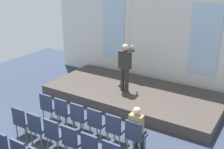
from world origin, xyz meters
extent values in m
cube|color=silver|center=(0.00, 5.88, 2.22)|extent=(9.51, 0.10, 4.43)
cube|color=silver|center=(-1.90, 5.82, 2.13)|extent=(1.06, 0.04, 2.56)
cube|color=silver|center=(-1.22, 5.83, 2.22)|extent=(0.20, 0.08, 4.43)
cube|color=silver|center=(1.90, 5.82, 2.13)|extent=(1.06, 0.04, 2.56)
cube|color=#3F3833|center=(0.00, 4.13, 0.19)|extent=(6.23, 2.91, 0.38)
cylinder|color=#332D28|center=(-0.35, 3.93, 0.80)|extent=(0.14, 0.14, 0.84)
cylinder|color=#332D28|center=(-0.17, 3.93, 0.80)|extent=(0.14, 0.14, 0.84)
cube|color=#332D28|center=(-0.26, 3.93, 1.54)|extent=(0.42, 0.22, 0.63)
cube|color=navy|center=(-0.26, 4.05, 1.61)|extent=(0.06, 0.01, 0.38)
sphere|color=beige|center=(-0.26, 3.94, 1.99)|extent=(0.21, 0.21, 0.21)
cylinder|color=#332D28|center=(-0.50, 4.01, 1.63)|extent=(0.09, 0.28, 0.45)
cylinder|color=#332D28|center=(-0.12, 4.07, 1.85)|extent=(0.15, 0.36, 0.15)
cylinder|color=#332D28|center=(-0.17, 4.20, 1.86)|extent=(0.11, 0.34, 0.15)
sphere|color=beige|center=(-0.27, 4.46, 1.89)|extent=(0.10, 0.10, 0.10)
cylinder|color=black|center=(-0.52, 4.21, 0.39)|extent=(0.28, 0.28, 0.03)
cylinder|color=black|center=(-0.52, 4.21, 1.13)|extent=(0.02, 0.02, 1.45)
sphere|color=#262626|center=(-0.52, 4.21, 1.90)|extent=(0.07, 0.07, 0.07)
cylinder|color=olive|center=(-1.33, 1.63, 0.20)|extent=(0.04, 0.04, 0.40)
cylinder|color=olive|center=(-1.69, 1.63, 0.20)|extent=(0.04, 0.04, 0.40)
cylinder|color=olive|center=(-1.33, 1.29, 0.20)|extent=(0.04, 0.04, 0.40)
cylinder|color=olive|center=(-1.69, 1.29, 0.20)|extent=(0.04, 0.04, 0.40)
cube|color=#2D3851|center=(-1.51, 1.46, 0.44)|extent=(0.46, 0.44, 0.08)
cube|color=#2D3851|center=(-1.51, 1.27, 0.71)|extent=(0.46, 0.06, 0.46)
cylinder|color=olive|center=(-0.73, 1.63, 0.20)|extent=(0.04, 0.04, 0.40)
cylinder|color=olive|center=(-1.09, 1.63, 0.20)|extent=(0.04, 0.04, 0.40)
cylinder|color=olive|center=(-0.73, 1.29, 0.20)|extent=(0.04, 0.04, 0.40)
cylinder|color=olive|center=(-1.09, 1.29, 0.20)|extent=(0.04, 0.04, 0.40)
cube|color=#2D3851|center=(-0.91, 1.46, 0.44)|extent=(0.46, 0.44, 0.08)
cube|color=#2D3851|center=(-0.91, 1.27, 0.71)|extent=(0.46, 0.06, 0.46)
cylinder|color=olive|center=(-0.12, 1.63, 0.20)|extent=(0.04, 0.04, 0.40)
cylinder|color=olive|center=(-0.48, 1.63, 0.20)|extent=(0.04, 0.04, 0.40)
cylinder|color=olive|center=(-0.12, 1.29, 0.20)|extent=(0.04, 0.04, 0.40)
cylinder|color=olive|center=(-0.48, 1.29, 0.20)|extent=(0.04, 0.04, 0.40)
cube|color=#2D3851|center=(-0.30, 1.46, 0.44)|extent=(0.46, 0.44, 0.08)
cube|color=#2D3851|center=(-0.30, 1.27, 0.71)|extent=(0.46, 0.06, 0.46)
cylinder|color=olive|center=(0.48, 1.63, 0.20)|extent=(0.04, 0.04, 0.40)
cylinder|color=olive|center=(0.12, 1.63, 0.20)|extent=(0.04, 0.04, 0.40)
cylinder|color=olive|center=(0.48, 1.29, 0.20)|extent=(0.04, 0.04, 0.40)
cylinder|color=olive|center=(0.12, 1.29, 0.20)|extent=(0.04, 0.04, 0.40)
cube|color=#2D3851|center=(0.30, 1.46, 0.44)|extent=(0.46, 0.44, 0.08)
cube|color=#2D3851|center=(0.30, 1.27, 0.71)|extent=(0.46, 0.06, 0.46)
cylinder|color=olive|center=(1.09, 1.63, 0.20)|extent=(0.04, 0.04, 0.40)
cylinder|color=olive|center=(0.73, 1.63, 0.20)|extent=(0.04, 0.04, 0.40)
cylinder|color=olive|center=(1.09, 1.29, 0.20)|extent=(0.04, 0.04, 0.40)
cylinder|color=olive|center=(0.73, 1.29, 0.20)|extent=(0.04, 0.04, 0.40)
cube|color=#2D3851|center=(0.91, 1.46, 0.44)|extent=(0.46, 0.44, 0.08)
cube|color=#2D3851|center=(0.91, 1.27, 0.71)|extent=(0.46, 0.06, 0.46)
cylinder|color=olive|center=(1.69, 1.63, 0.20)|extent=(0.04, 0.04, 0.40)
cylinder|color=olive|center=(1.33, 1.63, 0.20)|extent=(0.04, 0.04, 0.40)
cylinder|color=olive|center=(1.69, 1.29, 0.20)|extent=(0.04, 0.04, 0.40)
cylinder|color=olive|center=(1.33, 1.29, 0.20)|extent=(0.04, 0.04, 0.40)
cube|color=#2D3851|center=(1.51, 1.46, 0.44)|extent=(0.46, 0.44, 0.08)
cube|color=#2D3851|center=(1.51, 1.27, 0.71)|extent=(0.46, 0.06, 0.46)
cylinder|color=#2D2D33|center=(1.42, 1.64, 0.22)|extent=(0.10, 0.10, 0.44)
cylinder|color=#2D2D33|center=(1.60, 1.64, 0.22)|extent=(0.10, 0.10, 0.44)
cube|color=#2D2D33|center=(1.51, 1.52, 0.50)|extent=(0.34, 0.36, 0.12)
cube|color=#997F4C|center=(1.51, 1.41, 0.82)|extent=(0.36, 0.20, 0.51)
sphere|color=beige|center=(1.51, 1.43, 1.18)|extent=(0.20, 0.20, 0.20)
cylinder|color=olive|center=(-1.33, 0.58, 0.20)|extent=(0.04, 0.04, 0.40)
cylinder|color=olive|center=(-1.69, 0.58, 0.20)|extent=(0.04, 0.04, 0.40)
cylinder|color=olive|center=(-1.33, 0.24, 0.20)|extent=(0.04, 0.04, 0.40)
cylinder|color=olive|center=(-1.69, 0.24, 0.20)|extent=(0.04, 0.04, 0.40)
cube|color=#2D3851|center=(-1.51, 0.41, 0.44)|extent=(0.46, 0.44, 0.08)
cube|color=#2D3851|center=(-1.51, 0.22, 0.71)|extent=(0.46, 0.06, 0.46)
cylinder|color=olive|center=(-0.73, 0.58, 0.20)|extent=(0.04, 0.04, 0.40)
cylinder|color=olive|center=(-1.09, 0.58, 0.20)|extent=(0.04, 0.04, 0.40)
cylinder|color=olive|center=(-0.73, 0.24, 0.20)|extent=(0.04, 0.04, 0.40)
cylinder|color=olive|center=(-1.09, 0.24, 0.20)|extent=(0.04, 0.04, 0.40)
cube|color=#2D3851|center=(-0.91, 0.41, 0.44)|extent=(0.46, 0.44, 0.08)
cube|color=#2D3851|center=(-0.91, 0.22, 0.71)|extent=(0.46, 0.06, 0.46)
cylinder|color=olive|center=(-0.12, 0.58, 0.20)|extent=(0.04, 0.04, 0.40)
cylinder|color=olive|center=(-0.48, 0.58, 0.20)|extent=(0.04, 0.04, 0.40)
cylinder|color=olive|center=(-0.12, 0.24, 0.20)|extent=(0.04, 0.04, 0.40)
cylinder|color=olive|center=(-0.48, 0.24, 0.20)|extent=(0.04, 0.04, 0.40)
cube|color=#2D3851|center=(-0.30, 0.41, 0.44)|extent=(0.46, 0.44, 0.08)
cube|color=#2D3851|center=(-0.30, 0.22, 0.71)|extent=(0.46, 0.06, 0.46)
cylinder|color=olive|center=(0.48, 0.58, 0.20)|extent=(0.04, 0.04, 0.40)
cylinder|color=olive|center=(0.12, 0.58, 0.20)|extent=(0.04, 0.04, 0.40)
cube|color=#2D3851|center=(0.30, 0.41, 0.44)|extent=(0.46, 0.44, 0.08)
cube|color=#2D3851|center=(0.30, 0.22, 0.71)|extent=(0.46, 0.06, 0.46)
cube|color=#2D3851|center=(0.91, 0.41, 0.44)|extent=(0.46, 0.44, 0.08)
cube|color=#2D3851|center=(0.91, 0.22, 0.71)|extent=(0.46, 0.06, 0.46)
cylinder|color=olive|center=(-1.33, -0.48, 0.20)|extent=(0.04, 0.04, 0.40)
cylinder|color=olive|center=(-1.09, -0.48, 0.20)|extent=(0.04, 0.04, 0.40)
cube|color=#2D3851|center=(-0.91, -0.65, 0.44)|extent=(0.46, 0.44, 0.08)
cube|color=#2D3851|center=(-0.91, -0.84, 0.71)|extent=(0.46, 0.06, 0.46)
camera|label=1|loc=(4.36, -4.29, 4.58)|focal=45.83mm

